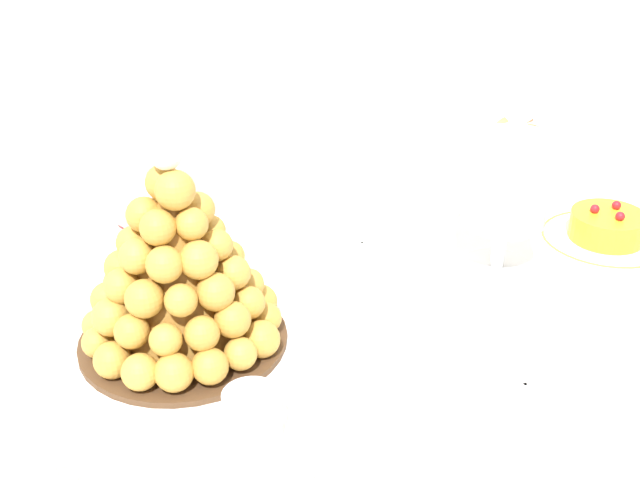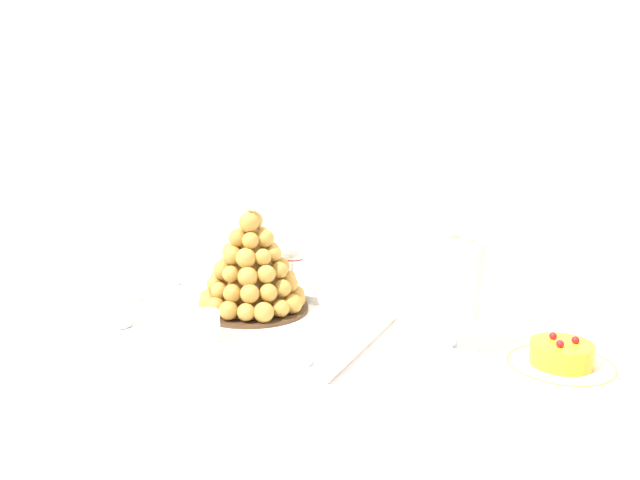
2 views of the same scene
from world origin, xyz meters
name	(u,v)px [view 2 (image 2 of 2)]	position (x,y,z in m)	size (l,w,h in m)	color
backdrop_wall	(429,96)	(0.00, 0.86, 1.25)	(4.80, 0.10, 2.50)	silver
buffet_table	(307,382)	(0.00, 0.00, 0.66)	(1.39, 0.83, 0.76)	brown
serving_tray	(238,323)	(-0.16, -0.01, 0.76)	(0.60, 0.38, 0.02)	white
croquembouche	(252,268)	(-0.17, 0.08, 0.87)	(0.25, 0.25, 0.26)	#4C331E
dessert_cup_left	(117,313)	(-0.38, -0.13, 0.79)	(0.06, 0.06, 0.06)	silver
dessert_cup_mid_left	(205,327)	(-0.16, -0.12, 0.79)	(0.06, 0.06, 0.06)	silver
dessert_cup_centre	(298,349)	(0.05, -0.14, 0.79)	(0.05, 0.05, 0.06)	silver
macaron_goblet	(455,278)	(0.29, 0.06, 0.90)	(0.12, 0.12, 0.23)	white
fruit_tart_plate	(561,358)	(0.49, 0.06, 0.78)	(0.20, 0.20, 0.06)	white
wine_glass	(292,249)	(-0.17, 0.26, 0.87)	(0.08, 0.08, 0.16)	silver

